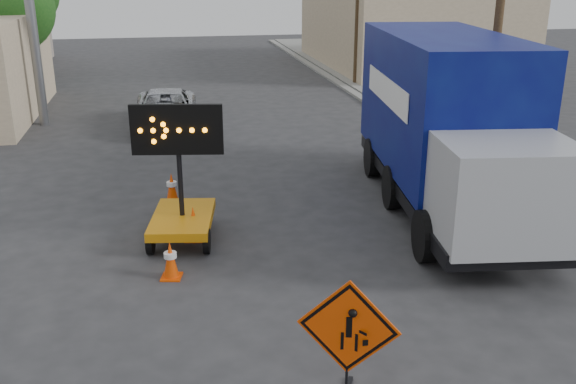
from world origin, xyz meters
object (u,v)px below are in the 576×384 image
object	(u,v)px
box_truck	(446,134)
construction_sign	(348,339)
pickup_truck	(166,110)
arrow_board	(182,211)

from	to	relation	value
box_truck	construction_sign	bearing A→B (deg)	-115.46
box_truck	pickup_truck	bearing A→B (deg)	131.15
arrow_board	pickup_truck	distance (m)	10.90
construction_sign	arrow_board	size ratio (longest dim) A/B	0.61
construction_sign	pickup_truck	size ratio (longest dim) A/B	0.38
construction_sign	box_truck	xyz separation A→B (m)	(4.56, 7.04, 0.94)
arrow_board	box_truck	xyz separation A→B (m)	(6.59, 0.79, 1.26)
construction_sign	box_truck	bearing A→B (deg)	81.70
construction_sign	pickup_truck	bearing A→B (deg)	121.88
arrow_board	pickup_truck	bearing A→B (deg)	100.36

